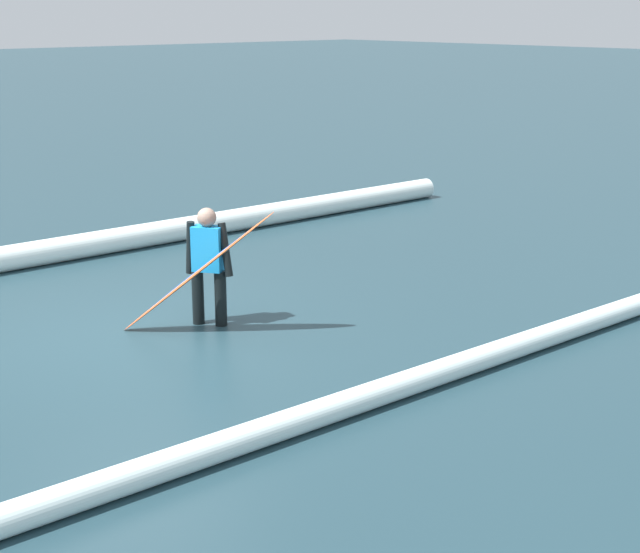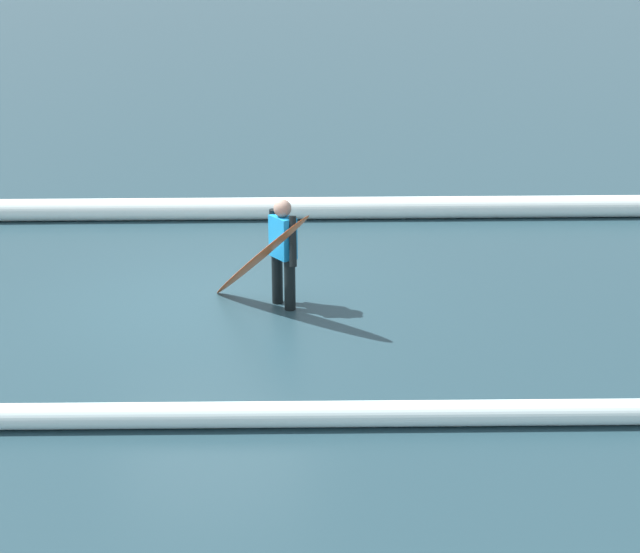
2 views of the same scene
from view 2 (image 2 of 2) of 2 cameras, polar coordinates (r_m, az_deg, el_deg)
The scene contains 5 objects.
ground_plane at distance 11.65m, azimuth -7.00°, elevation -1.44°, with size 157.85×157.85×0.00m, color #213C46.
surfer at distance 11.10m, azimuth -2.36°, elevation 1.85°, with size 0.35×0.54×1.39m.
surfboard at distance 10.94m, azimuth -3.85°, elevation 1.22°, with size 1.35×1.53×1.46m.
wave_crest_foreground at distance 14.97m, azimuth -4.83°, elevation 4.30°, with size 0.37×0.37×16.94m, color white.
wave_crest_midground at distance 8.79m, azimuth -13.50°, elevation -8.57°, with size 0.25×0.25×23.76m, color white.
Camera 2 is at (-0.86, 10.81, 4.28)m, focal length 50.55 mm.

